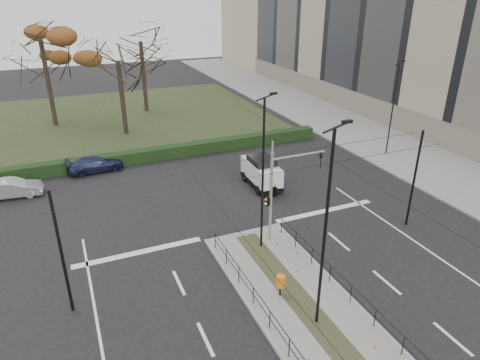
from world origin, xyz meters
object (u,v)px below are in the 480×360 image
Objects in this scene: streetlamp_median_far at (263,174)px; bare_tree_center at (141,47)px; white_van at (261,171)px; streetlamp_sidewalk at (393,108)px; streetlamp_median_near at (325,231)px; parked_car_third at (95,164)px; parked_car_second at (12,188)px; bare_tree_near at (119,66)px; traffic_light at (276,189)px; rust_tree at (40,39)px; litter_bin at (280,281)px.

bare_tree_center is at bearing 89.74° from streetlamp_median_far.
streetlamp_median_far is 2.13× the size of white_van.
streetlamp_median_near is at bearing -137.81° from streetlamp_sidewalk.
streetlamp_median_near is 2.10× the size of parked_car_third.
bare_tree_near is (9.48, 10.78, 5.87)m from parked_car_second.
bare_tree_center is (-0.91, 30.23, 4.02)m from traffic_light.
white_van is 0.43× the size of bare_tree_near.
parked_car_third is at bearing -114.10° from bare_tree_near.
bare_tree_center is at bearing 64.24° from bare_tree_near.
rust_tree is (-9.71, 28.83, 4.15)m from streetlamp_median_far.
streetlamp_sidewalk is (16.58, 15.03, -0.58)m from streetlamp_median_near.
parked_car_third reaches higher than litter_bin.
traffic_light reaches higher than litter_bin.
bare_tree_near is (-3.61, -7.47, -0.71)m from bare_tree_center.
streetlamp_median_far is at bearing -157.93° from parked_car_third.
streetlamp_median_near is 29.68m from bare_tree_near.
streetlamp_median_near reaches higher than litter_bin.
parked_car_third is at bearing -114.89° from bare_tree_center.
parked_car_third is 0.38× the size of rust_tree.
white_van is (10.77, -7.46, 0.53)m from parked_car_third.
streetlamp_median_far is 0.93× the size of bare_tree_near.
streetlamp_sidewalk is (17.22, 12.87, 3.16)m from litter_bin.
streetlamp_median_far reaches higher than litter_bin.
bare_tree_near is at bearing 95.15° from litter_bin.
streetlamp_median_near is 14.56m from white_van.
streetlamp_median_far is at bearing -155.14° from traffic_light.
litter_bin is 34.88m from rust_tree.
streetlamp_sidewalk is at bearing 36.77° from litter_bin.
streetlamp_sidewalk is (15.16, 8.33, 0.88)m from traffic_light.
litter_bin is 0.13× the size of streetlamp_median_far.
rust_tree is at bearing 121.70° from white_van.
rust_tree is at bearing 104.83° from litter_bin.
streetlamp_sidewalk is at bearing -91.46° from parked_car_second.
bare_tree_center is at bearing 126.28° from streetlamp_sidewalk.
parked_car_second is at bearing 108.63° from parked_car_third.
streetlamp_sidewalk reaches higher than litter_bin.
white_van is (3.54, 7.37, -3.33)m from streetlamp_median_far.
bare_tree_center reaches higher than parked_car_third.
white_van is (3.90, 13.58, -3.51)m from streetlamp_median_near.
bare_tree_near is at bearing 98.49° from streetlamp_median_far.
white_van is 0.39× the size of bare_tree_center.
traffic_light is at bearing -124.88° from parked_car_second.
rust_tree is at bearing 138.22° from bare_tree_near.
parked_car_second is at bearing 172.87° from streetlamp_sidewalk.
streetlamp_median_far is 23.59m from bare_tree_near.
rust_tree is (-25.93, 20.01, 4.54)m from streetlamp_sidewalk.
streetlamp_sidewalk is 29.59m from parked_car_second.
parked_car_second is at bearing -101.17° from rust_tree.
parked_car_third is 0.46× the size of bare_tree_near.
streetlamp_median_far is at bearing -115.65° from white_van.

